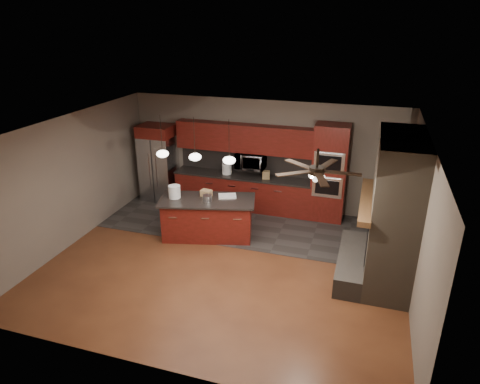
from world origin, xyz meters
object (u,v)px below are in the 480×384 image
at_px(paint_tray, 227,196).
at_px(counter_box, 266,175).
at_px(white_bucket, 174,192).
at_px(counter_bucket, 227,169).
at_px(refrigerator, 159,163).
at_px(microwave, 251,161).
at_px(cardboard_box, 206,193).
at_px(paint_can, 207,198).
at_px(kitchen_island, 208,218).
at_px(oven_tower, 329,173).

relative_size(paint_tray, counter_box, 1.94).
height_order(white_bucket, counter_bucket, white_bucket).
relative_size(refrigerator, counter_bucket, 7.39).
relative_size(microwave, cardboard_box, 3.16).
bearing_deg(paint_tray, white_bucket, 178.23).
distance_m(microwave, counter_bucket, 0.68).
distance_m(paint_can, cardboard_box, 0.26).
bearing_deg(refrigerator, kitchen_island, -39.33).
bearing_deg(white_bucket, oven_tower, 30.58).
bearing_deg(cardboard_box, oven_tower, 42.36).
bearing_deg(paint_can, cardboard_box, 116.62).
height_order(microwave, counter_bucket, microwave).
height_order(white_bucket, paint_tray, white_bucket).
relative_size(paint_can, counter_bucket, 0.71).
bearing_deg(counter_bucket, oven_tower, -0.16).
bearing_deg(oven_tower, white_bucket, -149.42).
bearing_deg(cardboard_box, white_bucket, -145.40).
bearing_deg(counter_box, microwave, 153.36).
height_order(cardboard_box, counter_box, counter_box).
relative_size(cardboard_box, counter_bucket, 0.83).
xyz_separation_m(oven_tower, cardboard_box, (-2.54, -1.59, -0.20)).
height_order(kitchen_island, paint_can, paint_can).
height_order(white_bucket, paint_can, white_bucket).
relative_size(refrigerator, kitchen_island, 0.91).
bearing_deg(kitchen_island, paint_can, -77.09).
distance_m(microwave, cardboard_box, 1.77).
height_order(paint_can, counter_box, counter_box).
xyz_separation_m(kitchen_island, counter_bucket, (-0.14, 1.76, 0.57)).
relative_size(refrigerator, paint_can, 10.45).
bearing_deg(paint_tray, cardboard_box, 171.26).
xyz_separation_m(refrigerator, kitchen_island, (2.05, -1.68, -0.57)).
xyz_separation_m(microwave, white_bucket, (-1.21, -1.94, -0.24)).
xyz_separation_m(refrigerator, counter_bucket, (1.91, 0.08, 0.01)).
bearing_deg(cardboard_box, paint_tray, 22.92).
bearing_deg(microwave, white_bucket, -121.94).
distance_m(paint_tray, counter_bucket, 1.59).
xyz_separation_m(paint_can, cardboard_box, (-0.12, 0.23, 0.01)).
distance_m(refrigerator, white_bucket, 2.24).
relative_size(microwave, counter_bucket, 2.62).
bearing_deg(counter_box, cardboard_box, -136.16).
relative_size(refrigerator, counter_box, 10.24).
bearing_deg(refrigerator, counter_box, 0.60).
height_order(oven_tower, paint_tray, oven_tower).
distance_m(oven_tower, kitchen_island, 3.11).
bearing_deg(oven_tower, paint_can, -143.06).
distance_m(refrigerator, kitchen_island, 2.71).
bearing_deg(cardboard_box, refrigerator, 152.73).
bearing_deg(microwave, cardboard_box, -108.95).
height_order(paint_can, counter_bucket, counter_bucket).
relative_size(oven_tower, refrigerator, 1.15).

